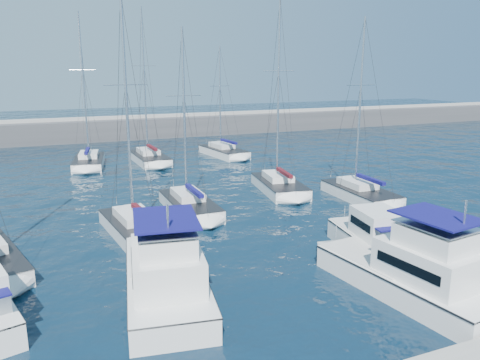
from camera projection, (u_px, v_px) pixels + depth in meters
name	position (u px, v px, depth m)	size (l,w,h in m)	color
ground	(286.00, 266.00, 25.72)	(220.00, 220.00, 0.00)	black
breakwater	(127.00, 131.00, 72.16)	(160.00, 6.00, 4.45)	#424244
motor_yacht_port_inner	(166.00, 276.00, 21.87)	(5.11, 10.28, 4.69)	silver
motor_yacht_stbd_inner	(415.00, 274.00, 22.05)	(4.67, 9.62, 4.69)	silver
motor_yacht_stbd_outer	(372.00, 238.00, 27.21)	(3.48, 6.35, 3.20)	silver
sailboat_mid_b	(137.00, 228.00, 30.24)	(4.01, 8.19, 15.38)	silver
sailboat_mid_c	(189.00, 205.00, 35.26)	(3.02, 7.61, 13.78)	silver
sailboat_mid_d	(279.00, 185.00, 41.12)	(4.28, 7.95, 16.63)	white
sailboat_mid_e	(360.00, 193.00, 38.70)	(3.23, 7.61, 14.82)	silver
sailboat_back_a	(89.00, 161.00, 51.50)	(4.23, 7.98, 16.70)	white
sailboat_back_b	(150.00, 158.00, 53.58)	(3.52, 7.99, 17.43)	silver
sailboat_back_c	(223.00, 152.00, 57.70)	(4.20, 8.23, 13.49)	silver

